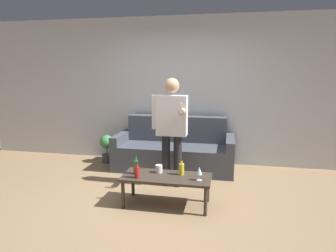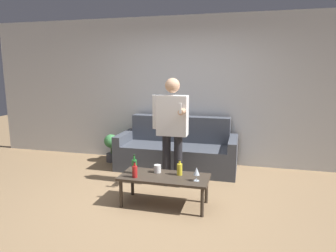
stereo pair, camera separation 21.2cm
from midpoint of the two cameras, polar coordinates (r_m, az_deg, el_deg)
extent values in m
plane|color=#997A56|center=(3.96, -4.16, -15.30)|extent=(16.00, 16.00, 0.00)
cube|color=silver|center=(5.62, 1.45, 6.69)|extent=(8.00, 0.06, 2.70)
cube|color=#474C56|center=(5.20, -0.28, -6.27)|extent=(1.79, 0.61, 0.44)
cube|color=#474C56|center=(5.55, 0.62, -2.72)|extent=(1.79, 0.24, 0.91)
cube|color=#474C56|center=(5.56, -9.86, -4.44)|extent=(0.14, 0.85, 0.61)
cube|color=#474C56|center=(5.19, 10.55, -5.53)|extent=(0.14, 0.85, 0.61)
cube|color=#3D3328|center=(3.89, -1.88, -9.72)|extent=(1.14, 0.50, 0.03)
cylinder|color=#3D3328|center=(3.93, -10.13, -12.73)|extent=(0.04, 0.04, 0.36)
cylinder|color=#3D3328|center=(3.70, 5.49, -14.15)|extent=(0.04, 0.04, 0.36)
cylinder|color=#3D3328|center=(4.28, -8.13, -10.72)|extent=(0.04, 0.04, 0.36)
cylinder|color=#3D3328|center=(4.07, 6.11, -11.83)|extent=(0.04, 0.04, 0.36)
cylinder|color=#B21E1E|center=(3.83, -7.53, -8.74)|extent=(0.07, 0.07, 0.15)
cylinder|color=#B21E1E|center=(3.79, -7.57, -7.28)|extent=(0.03, 0.03, 0.06)
cylinder|color=black|center=(3.79, -7.58, -6.96)|extent=(0.03, 0.03, 0.01)
cylinder|color=#23752D|center=(3.97, -7.69, -7.76)|extent=(0.06, 0.06, 0.18)
cylinder|color=#23752D|center=(3.93, -7.74, -6.01)|extent=(0.02, 0.02, 0.07)
cylinder|color=black|center=(3.92, -7.75, -5.59)|extent=(0.03, 0.03, 0.01)
cylinder|color=yellow|center=(3.90, 1.00, -8.24)|extent=(0.07, 0.07, 0.15)
cylinder|color=yellow|center=(3.87, 1.01, -6.79)|extent=(0.03, 0.03, 0.06)
cylinder|color=black|center=(3.87, 1.01, -6.46)|extent=(0.03, 0.03, 0.01)
cylinder|color=silver|center=(3.75, 4.30, -10.25)|extent=(0.07, 0.07, 0.01)
cylinder|color=silver|center=(3.74, 4.30, -9.71)|extent=(0.01, 0.01, 0.07)
cone|color=silver|center=(3.71, 4.32, -8.49)|extent=(0.08, 0.08, 0.10)
cylinder|color=white|center=(4.00, -3.28, -8.16)|extent=(0.09, 0.09, 0.10)
cylinder|color=#232328|center=(4.54, -1.74, -6.56)|extent=(0.12, 0.12, 0.78)
cylinder|color=#232328|center=(4.50, 0.49, -6.69)|extent=(0.12, 0.12, 0.78)
cube|color=white|center=(4.37, -0.65, 2.01)|extent=(0.45, 0.20, 0.59)
sphere|color=tan|center=(4.32, -0.66, 7.72)|extent=(0.22, 0.22, 0.22)
cylinder|color=white|center=(4.42, -3.99, 2.67)|extent=(0.08, 0.08, 0.50)
cylinder|color=tan|center=(4.19, 1.35, 2.86)|extent=(0.08, 0.27, 0.08)
cube|color=white|center=(4.02, 0.93, 3.40)|extent=(0.03, 0.03, 0.14)
cylinder|color=#4C4C51|center=(5.87, -12.52, -6.02)|extent=(0.20, 0.20, 0.16)
cylinder|color=#476B38|center=(5.83, -12.58, -4.55)|extent=(0.02, 0.02, 0.15)
sphere|color=#428E4C|center=(5.79, -12.64, -2.95)|extent=(0.26, 0.26, 0.26)
camera|label=1|loc=(0.11, -91.43, -0.27)|focal=32.00mm
camera|label=2|loc=(0.11, 88.57, 0.27)|focal=32.00mm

